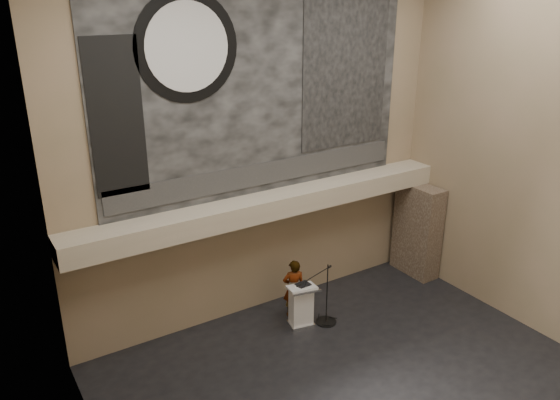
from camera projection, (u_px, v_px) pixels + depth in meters
floor at (362, 389)px, 11.39m from camera, size 10.00×10.00×0.00m
wall_back at (262, 149)px, 13.04m from camera, size 10.00×0.02×8.50m
wall_left at (94, 269)px, 7.39m from camera, size 0.02×8.00×8.50m
wall_right at (541, 157)px, 12.37m from camera, size 0.02×8.00×8.50m
soffit at (271, 205)px, 13.19m from camera, size 10.00×0.80×0.50m
sprinkler_left at (213, 230)px, 12.45m from camera, size 0.04×0.04×0.06m
sprinkler_right at (335, 201)px, 14.19m from camera, size 0.04×0.04×0.06m
banner at (262, 88)px, 12.50m from camera, size 8.00×0.05×5.00m
banner_text_strip at (264, 174)px, 13.20m from camera, size 7.76×0.02×0.55m
banner_clock_rim at (187, 47)px, 11.21m from camera, size 2.30×0.02×2.30m
banner_clock_face at (188, 47)px, 11.20m from camera, size 1.84×0.02×1.84m
banner_building_print at (346, 76)px, 13.63m from camera, size 2.60×0.02×3.60m
banner_brick_print at (117, 118)px, 10.88m from camera, size 1.10×0.02×3.20m
stone_pier at (417, 230)px, 15.72m from camera, size 0.60×1.40×2.70m
lectern at (301, 306)px, 13.39m from camera, size 0.75×0.60×1.13m
binder at (303, 285)px, 13.23m from camera, size 0.35×0.29×0.04m
papers at (299, 288)px, 13.13m from camera, size 0.25×0.30×0.00m
speaker_person at (294, 288)px, 13.75m from camera, size 0.66×0.54×1.55m
mic_stand at (325, 314)px, 13.59m from camera, size 1.39×0.61×1.62m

